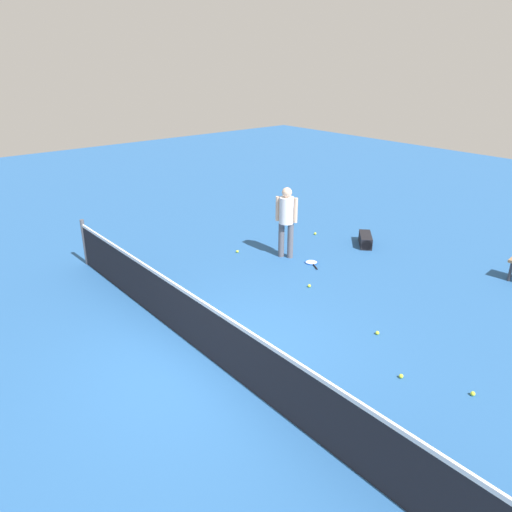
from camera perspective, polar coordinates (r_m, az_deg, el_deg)
The scene contains 11 objects.
ground_plane at distance 7.96m, azimuth -5.19°, elevation -11.93°, with size 40.00×40.00×0.00m, color #265693.
court_net at distance 7.69m, azimuth -5.32°, elevation -8.84°, with size 10.09×0.09×1.07m.
player_near_side at distance 11.38m, azimuth 3.56°, elevation 4.60°, with size 0.49×0.47×1.70m.
tennis_racket_near_player at distance 11.43m, azimuth 6.53°, elevation -0.77°, with size 0.59×0.43×0.03m.
tennis_ball_near_player at distance 7.83m, azimuth 23.94°, elevation -14.44°, with size 0.07×0.07×0.07m, color #C6E033.
tennis_ball_by_net at distance 13.25m, azimuth 6.91°, elevation 2.61°, with size 0.07×0.07×0.07m, color #C6E033.
tennis_ball_midcourt at distance 8.80m, azimuth 13.96°, elevation -8.68°, with size 0.07×0.07×0.07m, color #C6E033.
tennis_ball_baseline at distance 7.83m, azimuth 16.54°, elevation -13.27°, with size 0.07×0.07×0.07m, color #C6E033.
tennis_ball_stray_left at distance 11.95m, azimuth -2.19°, elevation 0.54°, with size 0.07×0.07×0.07m, color #C6E033.
tennis_ball_stray_right at distance 10.24m, azimuth 6.23°, elevation -3.47°, with size 0.07×0.07×0.07m, color #C6E033.
equipment_bag at distance 12.67m, azimuth 12.63°, elevation 1.81°, with size 0.75×0.77×0.28m.
Camera 1 is at (-5.49, 3.64, 4.47)m, focal length 34.35 mm.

